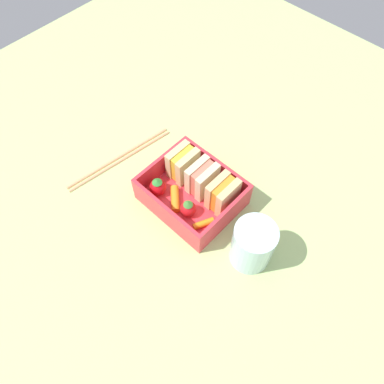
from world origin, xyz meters
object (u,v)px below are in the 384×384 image
at_px(strawberry_left, 188,208).
at_px(carrot_stick_far_left, 203,224).
at_px(chopstick_pair, 120,158).
at_px(sandwich_left, 183,163).
at_px(sandwich_center_left, 202,178).
at_px(sandwich_center, 223,194).
at_px(carrot_stick_left, 175,199).
at_px(drinking_glass, 253,245).
at_px(strawberry_far_left, 158,187).

relative_size(strawberry_left, carrot_stick_far_left, 0.93).
relative_size(carrot_stick_far_left, chopstick_pair, 0.16).
distance_m(sandwich_left, strawberry_left, 0.08).
height_order(sandwich_left, sandwich_center_left, same).
relative_size(sandwich_left, chopstick_pair, 0.27).
relative_size(sandwich_left, sandwich_center, 1.00).
xyz_separation_m(carrot_stick_left, chopstick_pair, (-0.14, -0.00, -0.02)).
bearing_deg(sandwich_center_left, drinking_glass, -15.23).
distance_m(carrot_stick_left, drinking_glass, 0.15).
bearing_deg(strawberry_left, carrot_stick_left, 178.02).
bearing_deg(drinking_glass, strawberry_far_left, -173.85).
bearing_deg(chopstick_pair, sandwich_left, 24.57).
height_order(strawberry_far_left, carrot_stick_far_left, strawberry_far_left).
distance_m(sandwich_left, carrot_stick_left, 0.06).
relative_size(sandwich_center_left, carrot_stick_far_left, 1.65).
bearing_deg(strawberry_left, carrot_stick_far_left, 0.44).
distance_m(sandwich_center_left, strawberry_far_left, 0.08).
bearing_deg(carrot_stick_far_left, sandwich_left, 151.67).
bearing_deg(drinking_glass, carrot_stick_left, -174.84).
bearing_deg(sandwich_center, sandwich_left, 180.00).
xyz_separation_m(strawberry_far_left, carrot_stick_far_left, (0.10, 0.01, -0.01)).
distance_m(sandwich_center_left, strawberry_left, 0.06).
distance_m(sandwich_center_left, drinking_glass, 0.14).
distance_m(sandwich_center, chopstick_pair, 0.21).
bearing_deg(sandwich_center, sandwich_center_left, 180.00).
height_order(strawberry_far_left, drinking_glass, drinking_glass).
bearing_deg(sandwich_left, drinking_glass, -11.58).
distance_m(strawberry_left, chopstick_pair, 0.18).
xyz_separation_m(sandwich_center, strawberry_left, (-0.03, -0.05, -0.01)).
bearing_deg(sandwich_center_left, strawberry_far_left, -130.77).
relative_size(chopstick_pair, drinking_glass, 2.57).
relative_size(sandwich_center, strawberry_far_left, 1.68).
bearing_deg(sandwich_center_left, carrot_stick_far_left, -45.43).
distance_m(carrot_stick_left, chopstick_pair, 0.15).
height_order(strawberry_left, chopstick_pair, strawberry_left).
height_order(strawberry_far_left, strawberry_left, strawberry_far_left).
height_order(sandwich_center_left, carrot_stick_left, sandwich_center_left).
relative_size(sandwich_center_left, sandwich_center, 1.00).
bearing_deg(drinking_glass, chopstick_pair, -177.10).
xyz_separation_m(strawberry_left, chopstick_pair, (-0.18, -0.00, -0.02)).
distance_m(carrot_stick_far_left, chopstick_pair, 0.21).
relative_size(sandwich_center_left, strawberry_far_left, 1.68).
relative_size(sandwich_center, drinking_glass, 0.69).
bearing_deg(strawberry_far_left, carrot_stick_far_left, 3.17).
bearing_deg(sandwich_left, sandwich_center, 0.00).
xyz_separation_m(sandwich_left, strawberry_far_left, (-0.00, -0.06, -0.01)).
height_order(strawberry_left, drinking_glass, drinking_glass).
bearing_deg(strawberry_far_left, carrot_stick_left, 10.48).
xyz_separation_m(sandwich_center, carrot_stick_left, (-0.06, -0.05, -0.02)).
height_order(carrot_stick_left, chopstick_pair, carrot_stick_left).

